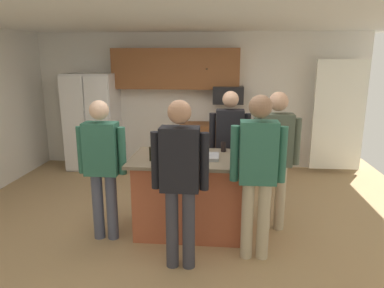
% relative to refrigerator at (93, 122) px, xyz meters
% --- Properties ---
extents(floor, '(7.04, 7.04, 0.00)m').
position_rel_refrigerator_xyz_m(floor, '(2.00, -2.38, -0.92)').
color(floor, tan).
rests_on(floor, ground).
extents(ceiling, '(7.04, 7.04, 0.00)m').
position_rel_refrigerator_xyz_m(ceiling, '(2.00, -2.38, 1.68)').
color(ceiling, white).
extents(back_wall, '(6.40, 0.10, 2.60)m').
position_rel_refrigerator_xyz_m(back_wall, '(2.00, 0.42, 0.38)').
color(back_wall, white).
rests_on(back_wall, ground).
extents(french_door_window_panel, '(0.90, 0.06, 2.00)m').
position_rel_refrigerator_xyz_m(french_door_window_panel, '(4.60, 0.02, 0.18)').
color(french_door_window_panel, white).
rests_on(french_door_window_panel, ground).
extents(cabinet_run_upper, '(2.40, 0.38, 0.75)m').
position_rel_refrigerator_xyz_m(cabinet_run_upper, '(1.60, 0.22, 1.00)').
color(cabinet_run_upper, brown).
extents(cabinet_run_lower, '(1.80, 0.63, 0.90)m').
position_rel_refrigerator_xyz_m(cabinet_run_lower, '(2.60, 0.10, -0.47)').
color(cabinet_run_lower, brown).
rests_on(cabinet_run_lower, ground).
extents(refrigerator, '(0.93, 0.76, 1.84)m').
position_rel_refrigerator_xyz_m(refrigerator, '(0.00, 0.00, 0.00)').
color(refrigerator, white).
rests_on(refrigerator, ground).
extents(microwave_over_range, '(0.56, 0.40, 0.32)m').
position_rel_refrigerator_xyz_m(microwave_over_range, '(2.60, 0.12, 0.53)').
color(microwave_over_range, black).
extents(kitchen_island, '(1.41, 0.92, 0.96)m').
position_rel_refrigerator_xyz_m(kitchen_island, '(2.14, -2.47, -0.44)').
color(kitchen_island, '#AD5638').
rests_on(kitchen_island, ground).
extents(person_guest_by_door, '(0.57, 0.23, 1.78)m').
position_rel_refrigerator_xyz_m(person_guest_by_door, '(2.90, -3.03, 0.11)').
color(person_guest_by_door, tan).
rests_on(person_guest_by_door, ground).
extents(person_host_foreground, '(0.57, 0.23, 1.74)m').
position_rel_refrigerator_xyz_m(person_host_foreground, '(2.12, -3.27, 0.09)').
color(person_host_foreground, '#383842').
rests_on(person_host_foreground, ground).
extents(person_guest_left, '(0.57, 0.23, 1.74)m').
position_rel_refrigerator_xyz_m(person_guest_left, '(3.18, -2.32, 0.09)').
color(person_guest_left, tan).
rests_on(person_guest_left, ground).
extents(person_elder_center, '(0.57, 0.22, 1.69)m').
position_rel_refrigerator_xyz_m(person_elder_center, '(2.62, -1.75, 0.06)').
color(person_elder_center, '#232D4C').
rests_on(person_elder_center, ground).
extents(person_guest_right, '(0.57, 0.22, 1.67)m').
position_rel_refrigerator_xyz_m(person_guest_right, '(1.15, -2.76, 0.04)').
color(person_guest_right, '#4C5166').
rests_on(person_guest_right, ground).
extents(glass_stout_tall, '(0.07, 0.07, 0.15)m').
position_rel_refrigerator_xyz_m(glass_stout_tall, '(1.68, -2.32, 0.12)').
color(glass_stout_tall, black).
rests_on(glass_stout_tall, kitchen_island).
extents(mug_ceramic_white, '(0.12, 0.08, 0.10)m').
position_rel_refrigerator_xyz_m(mug_ceramic_white, '(1.75, -2.20, 0.09)').
color(mug_ceramic_white, white).
rests_on(mug_ceramic_white, kitchen_island).
extents(glass_short_whisky, '(0.07, 0.07, 0.15)m').
position_rel_refrigerator_xyz_m(glass_short_whisky, '(2.06, -2.19, 0.11)').
color(glass_short_whisky, black).
rests_on(glass_short_whisky, kitchen_island).
extents(glass_pilsner, '(0.06, 0.06, 0.15)m').
position_rel_refrigerator_xyz_m(glass_pilsner, '(1.84, -2.27, 0.11)').
color(glass_pilsner, black).
rests_on(glass_pilsner, kitchen_island).
extents(mug_blue_stoneware, '(0.13, 0.09, 0.10)m').
position_rel_refrigerator_xyz_m(mug_blue_stoneware, '(1.82, -2.76, 0.09)').
color(mug_blue_stoneware, white).
rests_on(mug_blue_stoneware, kitchen_island).
extents(tumbler_amber, '(0.07, 0.07, 0.13)m').
position_rel_refrigerator_xyz_m(tumbler_amber, '(2.54, -2.16, 0.10)').
color(tumbler_amber, black).
rests_on(tumbler_amber, kitchen_island).
extents(glass_dark_ale, '(0.08, 0.08, 0.16)m').
position_rel_refrigerator_xyz_m(glass_dark_ale, '(1.72, -2.65, 0.12)').
color(glass_dark_ale, black).
rests_on(glass_dark_ale, kitchen_island).
extents(serving_tray, '(0.44, 0.30, 0.04)m').
position_rel_refrigerator_xyz_m(serving_tray, '(2.27, -2.50, 0.06)').
color(serving_tray, '#B7B7BC').
rests_on(serving_tray, kitchen_island).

